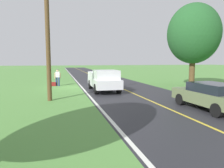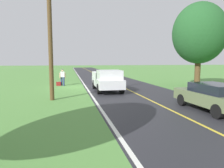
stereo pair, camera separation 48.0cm
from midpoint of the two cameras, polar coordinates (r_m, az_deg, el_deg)
name	(u,v)px [view 1 (the left image)]	position (r m, az deg, el deg)	size (l,w,h in m)	color
ground_plane	(72,87)	(20.73, -11.70, -0.81)	(200.00, 200.00, 0.00)	#568E42
road_surface	(116,86)	(21.40, 0.33, -0.45)	(7.43, 120.00, 0.00)	#28282D
lane_edge_line	(81,87)	(20.79, -9.14, -0.73)	(0.16, 117.60, 0.00)	silver
lane_centre_line	(116,86)	(21.40, 0.33, -0.44)	(0.14, 117.60, 0.00)	gold
hitchhiker_walking	(58,76)	(21.96, -15.43, 2.06)	(0.62, 0.51, 1.75)	navy
suitcase_carried	(54,84)	(21.95, -16.46, -0.02)	(0.20, 0.46, 0.41)	maroon
pickup_truck_passing	(104,80)	(17.44, -3.02, 1.16)	(2.15, 5.42, 1.82)	silver
tree_far_side_near	(194,34)	(21.62, 21.01, 12.79)	(4.94, 4.94, 7.98)	brown
sedan_mid_oncoming	(211,95)	(11.90, 24.67, -2.90)	(2.03, 4.45, 1.41)	#66754C
utility_pole_roadside	(48,38)	(13.91, -18.29, 11.88)	(0.28, 0.28, 7.92)	brown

